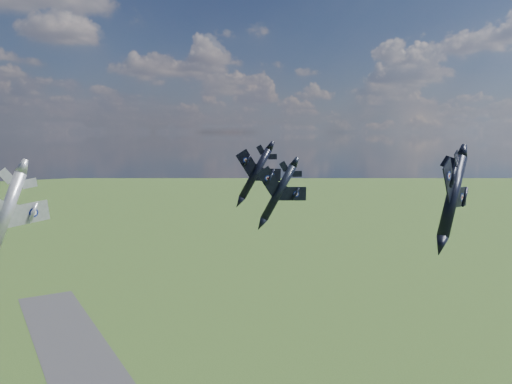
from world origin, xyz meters
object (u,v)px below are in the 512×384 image
jet_lead_navy (279,192)px  jet_high_navy (255,173)px  jet_left_silver (5,216)px  jet_right_navy (452,196)px

jet_lead_navy → jet_high_navy: (5.84, 16.83, 1.46)m
jet_lead_navy → jet_left_silver: size_ratio=0.84×
jet_right_navy → jet_left_silver: 56.63m
jet_left_silver → jet_high_navy: bearing=5.5°
jet_high_navy → jet_left_silver: (-42.84, -14.49, -2.25)m
jet_high_navy → jet_left_silver: jet_high_navy is taller
jet_right_navy → jet_high_navy: jet_high_navy is taller
jet_lead_navy → jet_left_silver: 37.08m
jet_lead_navy → jet_right_navy: jet_right_navy is taller
jet_right_navy → jet_left_silver: (-52.45, 21.32, -1.29)m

